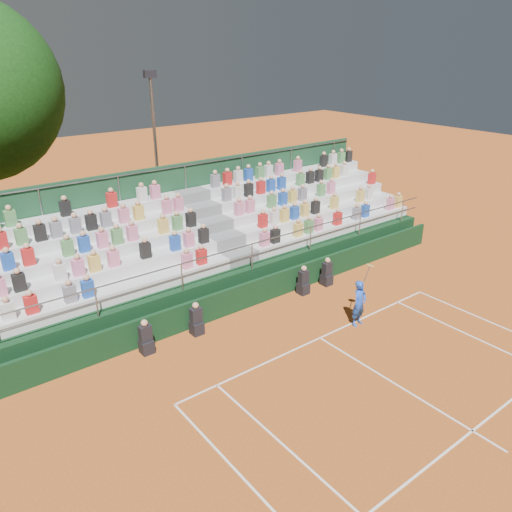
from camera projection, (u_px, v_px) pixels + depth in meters
ground at (320, 338)px, 16.63m from camera, size 90.00×90.00×0.00m
courtside_wall at (261, 290)px, 18.76m from camera, size 20.00×0.15×1.00m
line_officials at (251, 302)px, 17.99m from camera, size 8.39×0.40×1.19m
grandstand at (213, 250)px, 20.89m from camera, size 20.00×5.20×4.40m
tennis_player at (359, 303)px, 17.12m from camera, size 0.86×0.47×2.22m
floodlight_mast at (155, 141)px, 24.74m from camera, size 0.60×0.25×7.92m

